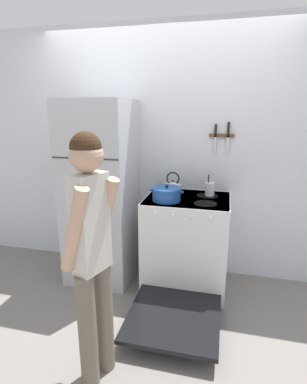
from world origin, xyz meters
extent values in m
plane|color=slate|center=(0.00, 0.00, 0.00)|extent=(14.00, 14.00, 0.00)
cube|color=silver|center=(0.00, 0.03, 1.27)|extent=(10.00, 0.06, 2.55)
cube|color=#B7BABF|center=(-0.57, -0.33, 0.91)|extent=(0.65, 0.65, 1.82)
cube|color=#2D2D2D|center=(-0.57, -0.65, 1.31)|extent=(0.63, 0.01, 0.01)
cylinder|color=#B2B5BA|center=(-0.37, -0.67, 0.80)|extent=(0.02, 0.02, 0.58)
cube|color=white|center=(0.30, -0.32, 0.46)|extent=(0.79, 0.64, 0.92)
cube|color=black|center=(0.30, -0.32, 0.91)|extent=(0.77, 0.63, 0.02)
cube|color=black|center=(0.30, -0.62, 0.45)|extent=(0.69, 0.05, 0.70)
cylinder|color=black|center=(0.12, -0.45, 0.91)|extent=(0.21, 0.21, 0.01)
cylinder|color=black|center=(0.48, -0.45, 0.91)|extent=(0.21, 0.21, 0.01)
cylinder|color=black|center=(0.12, -0.19, 0.91)|extent=(0.21, 0.21, 0.01)
cylinder|color=black|center=(0.48, -0.19, 0.91)|extent=(0.21, 0.21, 0.01)
cylinder|color=silver|center=(0.06, -0.65, 0.85)|extent=(0.04, 0.02, 0.04)
cylinder|color=silver|center=(0.22, -0.65, 0.85)|extent=(0.04, 0.02, 0.04)
cylinder|color=silver|center=(0.38, -0.65, 0.85)|extent=(0.04, 0.02, 0.04)
cylinder|color=silver|center=(0.54, -0.65, 0.85)|extent=(0.04, 0.02, 0.04)
cube|color=black|center=(0.30, -1.01, 0.12)|extent=(0.73, 0.74, 0.04)
cube|color=#99999E|center=(0.30, -0.40, 0.41)|extent=(0.65, 0.35, 0.01)
cylinder|color=#1E4C9E|center=(0.12, -0.45, 0.97)|extent=(0.26, 0.26, 0.11)
cylinder|color=#1E4C9E|center=(0.12, -0.45, 1.03)|extent=(0.27, 0.27, 0.02)
sphere|color=black|center=(0.12, -0.45, 1.05)|extent=(0.03, 0.03, 0.03)
cylinder|color=#1E4C9E|center=(-0.02, -0.45, 1.01)|extent=(0.03, 0.02, 0.02)
cylinder|color=#1E4C9E|center=(0.26, -0.45, 1.01)|extent=(0.03, 0.02, 0.02)
cylinder|color=silver|center=(0.13, -0.19, 0.96)|extent=(0.17, 0.17, 0.09)
cone|color=silver|center=(0.13, -0.19, 1.02)|extent=(0.16, 0.16, 0.02)
sphere|color=black|center=(0.13, -0.19, 1.04)|extent=(0.02, 0.02, 0.02)
cone|color=silver|center=(0.21, -0.19, 0.97)|extent=(0.09, 0.03, 0.08)
torus|color=black|center=(0.13, -0.19, 1.07)|extent=(0.13, 0.01, 0.13)
cylinder|color=silver|center=(0.50, -0.19, 0.98)|extent=(0.09, 0.09, 0.13)
cylinder|color=#9E7547|center=(0.50, -0.18, 1.03)|extent=(0.03, 0.01, 0.18)
cylinder|color=#232326|center=(0.48, -0.18, 1.03)|extent=(0.02, 0.03, 0.18)
cylinder|color=#B2B5BA|center=(0.50, -0.18, 1.05)|extent=(0.02, 0.04, 0.22)
cylinder|color=#6B6051|center=(-0.14, -1.62, 0.39)|extent=(0.12, 0.12, 0.79)
cylinder|color=#6B6051|center=(-0.09, -1.47, 0.39)|extent=(0.12, 0.12, 0.79)
cube|color=beige|center=(-0.11, -1.55, 1.09)|extent=(0.19, 0.25, 0.59)
cylinder|color=tan|center=(-0.15, -1.66, 1.09)|extent=(0.25, 0.15, 0.53)
cylinder|color=tan|center=(-0.07, -1.43, 1.09)|extent=(0.25, 0.15, 0.53)
sphere|color=tan|center=(-0.11, -1.55, 1.48)|extent=(0.19, 0.19, 0.19)
sphere|color=#382314|center=(-0.11, -1.55, 1.53)|extent=(0.18, 0.18, 0.18)
cube|color=brown|center=(0.58, -0.01, 1.48)|extent=(0.24, 0.02, 0.03)
cube|color=silver|center=(0.52, -0.02, 1.38)|extent=(0.02, 0.00, 0.19)
cube|color=black|center=(0.52, -0.02, 1.53)|extent=(0.02, 0.02, 0.11)
cube|color=silver|center=(0.64, -0.02, 1.40)|extent=(0.03, 0.00, 0.16)
cube|color=black|center=(0.64, -0.02, 1.55)|extent=(0.02, 0.02, 0.13)
camera|label=1|loc=(0.62, -3.04, 1.72)|focal=28.00mm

